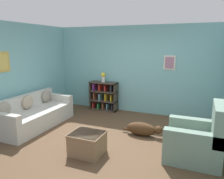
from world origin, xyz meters
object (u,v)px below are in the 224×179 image
at_px(dog, 143,129).
at_px(vase, 103,77).
at_px(couch, 34,115).
at_px(recliner_chair, 197,140).
at_px(coffee_table, 87,143).
at_px(bookshelf, 104,96).

bearing_deg(dog, vase, 138.42).
relative_size(couch, recliner_chair, 1.96).
relative_size(couch, coffee_table, 3.40).
bearing_deg(couch, recliner_chair, -2.53).
relative_size(dog, vase, 3.24).
distance_m(bookshelf, dog, 2.26).
bearing_deg(recliner_chair, bookshelf, 142.86).
bearing_deg(bookshelf, coffee_table, -71.61).
bearing_deg(coffee_table, bookshelf, 108.39).
xyz_separation_m(dog, vase, (-1.68, 1.49, 0.91)).
height_order(couch, coffee_table, couch).
height_order(bookshelf, vase, vase).
distance_m(recliner_chair, vase, 3.62).
bearing_deg(bookshelf, couch, -118.05).
distance_m(couch, bookshelf, 2.24).
xyz_separation_m(coffee_table, vase, (-0.93, 2.73, 0.84)).
distance_m(couch, vase, 2.35).
bearing_deg(bookshelf, recliner_chair, -37.14).
height_order(recliner_chair, coffee_table, recliner_chair).
relative_size(bookshelf, recliner_chair, 0.84).
xyz_separation_m(couch, dog, (2.72, 0.47, -0.14)).
bearing_deg(dog, couch, -170.23).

